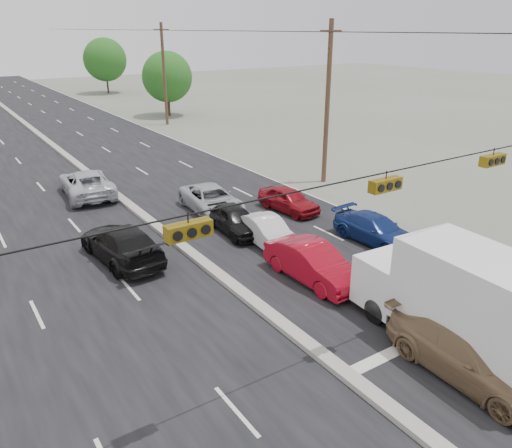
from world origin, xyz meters
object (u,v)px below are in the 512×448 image
object	(u,v)px
box_truck	(460,300)
tree_right_far	(105,60)
tree_right_mid	(167,77)
red_sedan	(313,263)
utility_pole_right_b	(327,103)
oncoming_near	(122,244)
queue_car_e	(289,200)
queue_car_d	(376,230)
queue_car_a	(235,220)
queue_car_c	(212,200)
utility_pole_right_c	(164,74)
queue_car_b	(268,232)
oncoming_far	(86,183)
tan_sedan	(471,354)

from	to	relation	value
box_truck	tree_right_far	bearing A→B (deg)	83.42
tree_right_mid	red_sedan	distance (m)	42.27
utility_pole_right_b	oncoming_near	bearing A→B (deg)	-164.01
oncoming_near	queue_car_e	bearing A→B (deg)	-178.60
queue_car_d	box_truck	bearing A→B (deg)	-122.37
queue_car_a	queue_car_c	world-z (taller)	queue_car_c
oncoming_near	utility_pole_right_c	bearing A→B (deg)	-121.89
utility_pole_right_b	queue_car_d	world-z (taller)	utility_pole_right_b
tree_right_far	tree_right_mid	bearing A→B (deg)	-92.29
queue_car_a	queue_car_c	distance (m)	3.26
red_sedan	queue_car_e	bearing A→B (deg)	57.84
box_truck	queue_car_e	xyz separation A→B (m)	(3.35, 13.06, -1.11)
utility_pole_right_c	box_truck	distance (m)	42.45
queue_car_b	oncoming_near	distance (m)	6.56
tree_right_far	utility_pole_right_b	bearing A→B (deg)	-93.64
box_truck	queue_car_d	xyz separation A→B (m)	(4.16, 7.36, -1.13)
box_truck	queue_car_e	size ratio (longest dim) A/B	1.79
tree_right_far	queue_car_d	bearing A→B (deg)	-97.21
utility_pole_right_b	queue_car_a	xyz separation A→B (m)	(-9.50, -4.35, -4.42)
utility_pole_right_c	red_sedan	size ratio (longest dim) A/B	2.18
red_sedan	queue_car_d	xyz separation A→B (m)	(4.90, 1.33, -0.11)
red_sedan	queue_car_a	distance (m)	6.02
utility_pole_right_c	red_sedan	xyz separation A→B (m)	(-9.50, -35.38, -4.35)
queue_car_c	queue_car_d	xyz separation A→B (m)	(4.40, -7.91, -0.05)
box_truck	oncoming_far	bearing A→B (deg)	106.36
queue_car_e	oncoming_far	bearing A→B (deg)	127.30
tan_sedan	oncoming_near	size ratio (longest dim) A/B	0.98
queue_car_a	oncoming_far	distance (m)	10.80
utility_pole_right_b	queue_car_b	xyz separation A→B (m)	(-9.00, -6.49, -4.46)
tree_right_mid	oncoming_near	bearing A→B (deg)	-117.26
queue_car_b	utility_pole_right_b	bearing A→B (deg)	41.00
red_sedan	queue_car_c	bearing A→B (deg)	84.91
red_sedan	oncoming_near	distance (m)	8.29
queue_car_b	queue_car_d	world-z (taller)	queue_car_b
queue_car_a	queue_car_b	distance (m)	2.19
oncoming_near	oncoming_far	size ratio (longest dim) A/B	0.94
red_sedan	queue_car_e	world-z (taller)	red_sedan
red_sedan	queue_car_c	size ratio (longest dim) A/B	0.91
tree_right_mid	queue_car_e	bearing A→B (deg)	-103.35
box_truck	queue_car_a	world-z (taller)	box_truck
red_sedan	utility_pole_right_c	bearing A→B (deg)	72.97
queue_car_a	oncoming_far	size ratio (longest dim) A/B	0.71
oncoming_far	oncoming_near	bearing A→B (deg)	87.88
oncoming_far	queue_car_d	bearing A→B (deg)	127.99
tree_right_far	box_truck	world-z (taller)	tree_right_far
queue_car_c	utility_pole_right_b	bearing A→B (deg)	12.42
red_sedan	tan_sedan	bearing A→B (deg)	-92.00
tree_right_far	oncoming_near	xyz separation A→B (m)	(-18.70, -59.35, -4.18)
queue_car_a	tree_right_far	bearing A→B (deg)	80.32
tree_right_far	queue_car_c	world-z (taller)	tree_right_far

